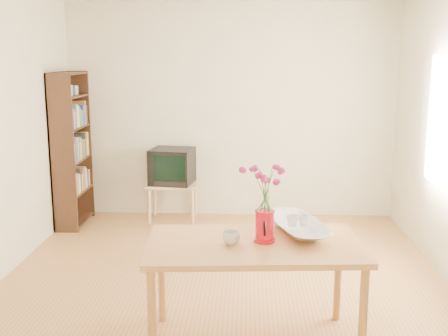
{
  "coord_description": "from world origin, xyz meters",
  "views": [
    {
      "loc": [
        0.22,
        -4.62,
        2.02
      ],
      "look_at": [
        0.0,
        0.3,
        1.0
      ],
      "focal_mm": 45.0,
      "sensor_mm": 36.0,
      "label": 1
    }
  ],
  "objects_px": {
    "table": "(254,253)",
    "bowl": "(298,201)",
    "pitcher": "(265,227)",
    "television": "(172,165)",
    "mug": "(231,238)"
  },
  "relations": [
    {
      "from": "pitcher",
      "to": "bowl",
      "type": "xyz_separation_m",
      "value": [
        0.24,
        0.22,
        0.13
      ]
    },
    {
      "from": "bowl",
      "to": "television",
      "type": "bearing_deg",
      "value": 115.18
    },
    {
      "from": "pitcher",
      "to": "bowl",
      "type": "height_order",
      "value": "bowl"
    },
    {
      "from": "pitcher",
      "to": "television",
      "type": "distance_m",
      "value": 3.12
    },
    {
      "from": "table",
      "to": "bowl",
      "type": "distance_m",
      "value": 0.5
    },
    {
      "from": "bowl",
      "to": "table",
      "type": "bearing_deg",
      "value": -141.59
    },
    {
      "from": "mug",
      "to": "bowl",
      "type": "height_order",
      "value": "bowl"
    },
    {
      "from": "table",
      "to": "bowl",
      "type": "relative_size",
      "value": 3.12
    },
    {
      "from": "table",
      "to": "pitcher",
      "type": "relative_size",
      "value": 6.77
    },
    {
      "from": "television",
      "to": "table",
      "type": "bearing_deg",
      "value": -63.72
    },
    {
      "from": "bowl",
      "to": "television",
      "type": "distance_m",
      "value": 3.02
    },
    {
      "from": "pitcher",
      "to": "mug",
      "type": "height_order",
      "value": "pitcher"
    },
    {
      "from": "table",
      "to": "television",
      "type": "bearing_deg",
      "value": 104.15
    },
    {
      "from": "table",
      "to": "pitcher",
      "type": "bearing_deg",
      "value": 16.23
    },
    {
      "from": "pitcher",
      "to": "television",
      "type": "xyz_separation_m",
      "value": [
        -1.03,
        2.94,
        -0.17
      ]
    }
  ]
}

